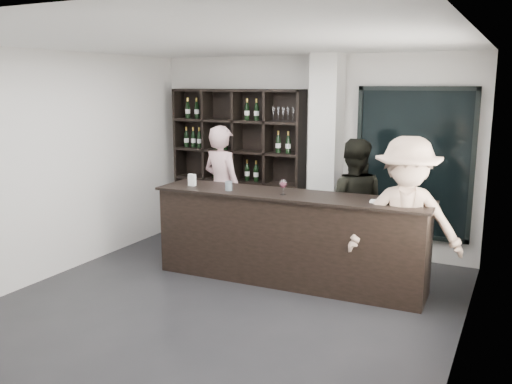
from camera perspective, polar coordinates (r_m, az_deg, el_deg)
The scene contains 12 objects.
floor at distance 6.23m, azimuth -3.91°, elevation -12.23°, with size 5.00×5.50×0.01m, color black.
wine_shelf at distance 8.60m, azimuth -1.96°, elevation 2.77°, with size 2.20×0.35×2.40m, color black, non-canonical shape.
structural_column at distance 7.88m, azimuth 7.34°, elevation 3.72°, with size 0.40×0.40×2.90m, color silver.
glass_panel at distance 7.79m, azimuth 16.23°, elevation 2.91°, with size 1.60×0.08×2.10m.
tasting_counter at distance 6.84m, azimuth 3.42°, elevation -4.87°, with size 3.48×0.72×1.15m.
taster_pink at distance 8.13m, azimuth -3.58°, elevation 0.39°, with size 0.69×0.45×1.88m, color #CFA2A4.
taster_black at distance 7.21m, azimuth 10.09°, elevation -1.53°, with size 0.87×0.68×1.79m, color black.
customer at distance 6.25m, azimuth 15.47°, elevation -3.16°, with size 1.24×0.72×1.93m, color tan.
wine_glass at distance 6.60m, azimuth 2.88°, elevation 0.61°, with size 0.09×0.09×0.22m, color white, non-canonical shape.
spit_cup at distance 6.88m, azimuth -2.89°, elevation 0.64°, with size 0.09×0.09×0.12m, color #A2B8C5.
napkin_stack at distance 6.35m, azimuth 12.50°, elevation -0.97°, with size 0.13×0.13×0.02m, color white.
card_stand at distance 7.24m, azimuth -6.75°, elevation 1.27°, with size 0.10×0.05×0.16m, color white.
Camera 1 is at (2.92, -4.90, 2.49)m, focal length 38.00 mm.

